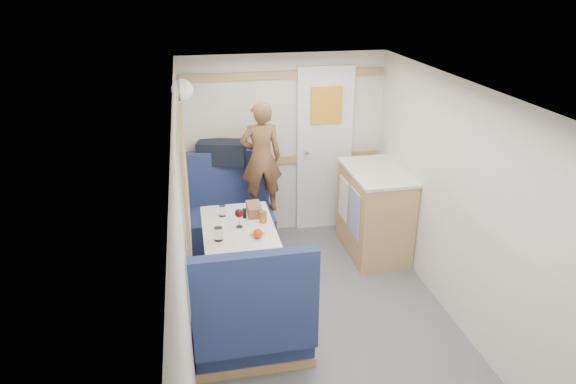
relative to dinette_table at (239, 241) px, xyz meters
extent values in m
plane|color=#515156|center=(0.65, -1.00, -0.57)|extent=(4.50, 4.50, 0.00)
plane|color=silver|center=(0.65, -1.00, 1.43)|extent=(4.50, 4.50, 0.00)
cube|color=silver|center=(0.65, 1.25, 0.43)|extent=(2.20, 0.02, 2.00)
cube|color=silver|center=(-0.45, -1.00, 0.43)|extent=(0.02, 4.50, 2.00)
cube|color=silver|center=(1.75, -1.00, 0.43)|extent=(0.02, 4.50, 2.00)
cube|color=#AC864D|center=(0.65, 1.23, 0.28)|extent=(2.15, 0.02, 0.08)
cube|color=#AC864D|center=(0.65, 1.23, 1.21)|extent=(2.15, 0.02, 0.08)
cube|color=#9AAA90|center=(-0.43, 0.00, 0.68)|extent=(0.04, 1.30, 0.72)
cube|color=white|center=(1.10, 1.22, 0.36)|extent=(0.62, 0.04, 1.86)
cube|color=gold|center=(1.10, 1.19, 0.88)|extent=(0.34, 0.03, 0.40)
cylinder|color=silver|center=(0.88, 1.17, 0.38)|extent=(0.04, 0.10, 0.04)
cube|color=white|center=(0.00, 0.00, 0.13)|extent=(0.62, 0.92, 0.04)
cylinder|color=silver|center=(0.00, 0.00, -0.22)|extent=(0.08, 0.08, 0.66)
cylinder|color=silver|center=(0.00, 0.00, -0.55)|extent=(0.36, 0.36, 0.03)
cube|color=#181E4F|center=(0.00, 0.80, -0.34)|extent=(0.88, 0.50, 0.45)
cube|color=#181E4F|center=(0.00, 1.08, 0.08)|extent=(0.88, 0.10, 0.80)
cube|color=#AC864D|center=(0.00, 0.80, -0.53)|extent=(0.90, 0.52, 0.08)
cube|color=#181E4F|center=(0.00, -0.80, -0.34)|extent=(0.88, 0.50, 0.45)
cube|color=#181E4F|center=(0.00, -1.08, 0.08)|extent=(0.88, 0.10, 0.80)
cube|color=#AC864D|center=(0.00, -0.80, -0.53)|extent=(0.90, 0.52, 0.08)
cube|color=#AC864D|center=(0.00, 1.12, 0.31)|extent=(0.90, 0.14, 0.04)
sphere|color=white|center=(-0.39, 0.85, 1.18)|extent=(0.20, 0.20, 0.20)
cube|color=#AC864D|center=(1.47, 0.55, -0.12)|extent=(0.54, 0.90, 0.90)
cube|color=silver|center=(1.47, 0.55, 0.34)|extent=(0.56, 0.92, 0.03)
cube|color=#5972B2|center=(1.19, 0.37, -0.02)|extent=(0.01, 0.30, 0.48)
cube|color=silver|center=(1.19, 0.73, -0.02)|extent=(0.01, 0.28, 0.44)
imported|color=brown|center=(0.34, 0.85, 0.46)|extent=(0.43, 0.29, 1.16)
cube|color=black|center=(-0.04, 1.12, 0.45)|extent=(0.55, 0.37, 0.24)
cube|color=silver|center=(0.03, -0.37, 0.16)|extent=(0.34, 0.39, 0.02)
sphere|color=#E54D0A|center=(0.13, -0.29, 0.21)|extent=(0.08, 0.08, 0.08)
cube|color=#E8CF86|center=(0.14, -0.25, 0.19)|extent=(0.12, 0.10, 0.04)
cylinder|color=white|center=(0.01, -0.03, 0.16)|extent=(0.06, 0.06, 0.01)
cylinder|color=white|center=(0.01, -0.03, 0.21)|extent=(0.01, 0.01, 0.10)
sphere|color=#43070C|center=(0.01, -0.03, 0.28)|extent=(0.08, 0.08, 0.08)
cylinder|color=white|center=(-0.19, -0.24, 0.21)|extent=(0.07, 0.07, 0.12)
cylinder|color=silver|center=(-0.12, 0.22, 0.20)|extent=(0.06, 0.06, 0.10)
cylinder|color=#966015|center=(0.22, 0.03, 0.21)|extent=(0.07, 0.07, 0.10)
cylinder|color=black|center=(0.07, 0.14, 0.20)|extent=(0.03, 0.03, 0.09)
cube|color=brown|center=(0.17, 0.20, 0.20)|extent=(0.12, 0.23, 0.09)
camera|label=1|loc=(-0.36, -4.00, 2.19)|focal=32.00mm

